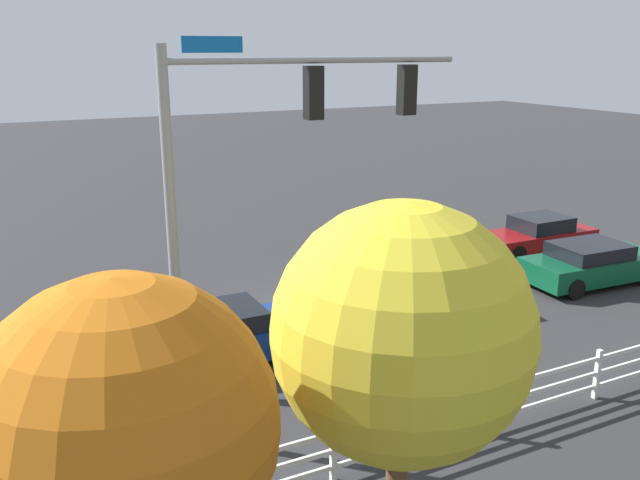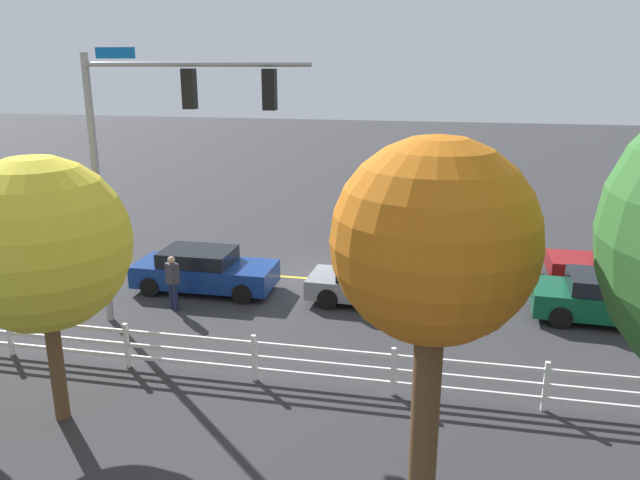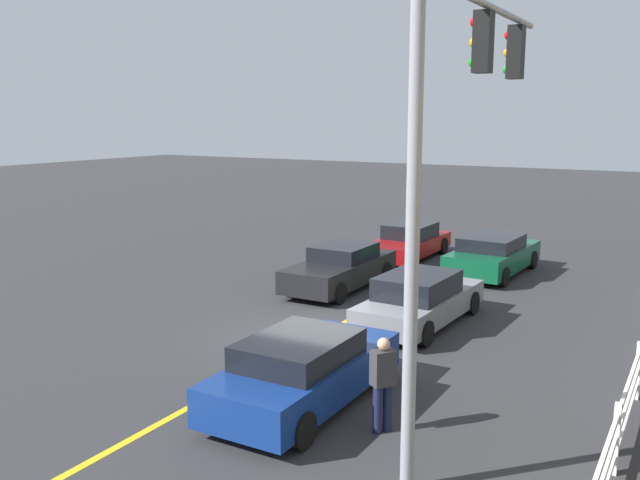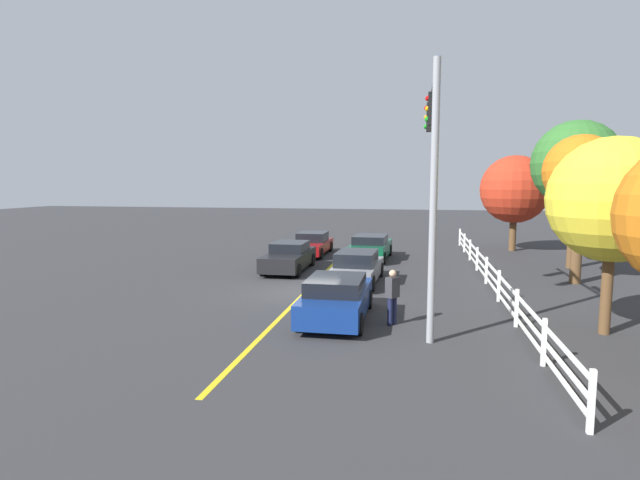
# 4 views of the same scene
# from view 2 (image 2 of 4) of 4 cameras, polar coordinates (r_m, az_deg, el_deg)

# --- Properties ---
(ground_plane) EXTENTS (120.00, 120.00, 0.00)m
(ground_plane) POSITION_cam_2_polar(r_m,az_deg,el_deg) (21.38, 0.45, -3.66)
(ground_plane) COLOR #2D2D30
(lane_center_stripe) EXTENTS (28.00, 0.16, 0.01)m
(lane_center_stripe) POSITION_cam_2_polar(r_m,az_deg,el_deg) (21.01, 11.23, -4.34)
(lane_center_stripe) COLOR gold
(lane_center_stripe) RESTS_ON ground_plane
(signal_assembly) EXTENTS (6.14, 0.38, 7.60)m
(signal_assembly) POSITION_cam_2_polar(r_m,az_deg,el_deg) (17.01, -15.02, 8.94)
(signal_assembly) COLOR gray
(signal_assembly) RESTS_ON ground_plane
(car_0) EXTENTS (4.68, 1.93, 1.33)m
(car_0) POSITION_cam_2_polar(r_m,az_deg,el_deg) (23.30, 26.15, -2.05)
(car_0) COLOR maroon
(car_0) RESTS_ON ground_plane
(car_1) EXTENTS (4.55, 1.95, 1.38)m
(car_1) POSITION_cam_2_polar(r_m,az_deg,el_deg) (20.54, -10.65, -2.76)
(car_1) COLOR navy
(car_1) RESTS_ON ground_plane
(car_2) EXTENTS (4.80, 2.22, 1.37)m
(car_2) POSITION_cam_2_polar(r_m,az_deg,el_deg) (19.74, 25.63, -4.95)
(car_2) COLOR #0C4C2D
(car_2) RESTS_ON ground_plane
(car_3) EXTENTS (4.76, 2.03, 1.39)m
(car_3) POSITION_cam_2_polar(r_m,az_deg,el_deg) (19.19, 5.77, -3.97)
(car_3) COLOR slate
(car_3) RESTS_ON ground_plane
(car_4) EXTENTS (4.72, 1.86, 1.38)m
(car_4) POSITION_cam_2_polar(r_m,az_deg,el_deg) (22.53, 12.76, -1.23)
(car_4) COLOR black
(car_4) RESTS_ON ground_plane
(pedestrian) EXTENTS (0.48, 0.44, 1.69)m
(pedestrian) POSITION_cam_2_polar(r_m,az_deg,el_deg) (19.07, -13.44, -3.66)
(pedestrian) COLOR #191E3F
(pedestrian) RESTS_ON ground_plane
(white_rail_fence) EXTENTS (26.10, 0.10, 1.15)m
(white_rail_fence) POSITION_cam_2_polar(r_m,az_deg,el_deg) (14.20, 6.76, -11.86)
(white_rail_fence) COLOR white
(white_rail_fence) RESTS_ON ground_plane
(tree_1) EXTENTS (3.49, 3.49, 5.58)m
(tree_1) POSITION_cam_2_polar(r_m,az_deg,el_deg) (13.20, -24.37, -0.38)
(tree_1) COLOR brown
(tree_1) RESTS_ON ground_plane
(tree_2) EXTENTS (3.07, 3.07, 6.28)m
(tree_2) POSITION_cam_2_polar(r_m,az_deg,el_deg) (9.14, 10.49, -0.47)
(tree_2) COLOR brown
(tree_2) RESTS_ON ground_plane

